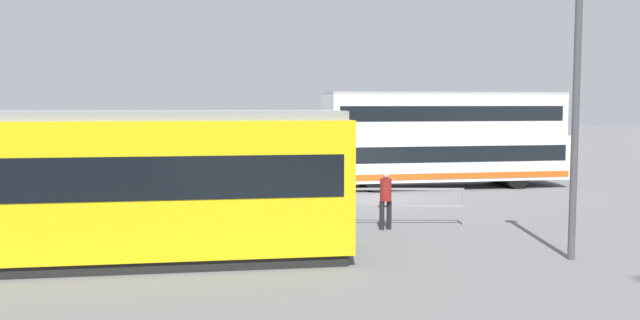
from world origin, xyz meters
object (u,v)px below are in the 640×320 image
at_px(pedestrian_crossing, 386,196).
at_px(street_lamp, 576,94).
at_px(tram_yellow, 56,185).
at_px(pedestrian_near_railing, 214,193).
at_px(double_decker_bus, 444,139).
at_px(info_sign, 197,175).

relative_size(pedestrian_crossing, street_lamp, 0.26).
height_order(tram_yellow, pedestrian_near_railing, tram_yellow).
bearing_deg(tram_yellow, street_lamp, -178.00).
distance_m(pedestrian_near_railing, pedestrian_crossing, 4.90).
distance_m(double_decker_bus, pedestrian_crossing, 10.11).
xyz_separation_m(double_decker_bus, street_lamp, (-0.52, 13.08, 1.70)).
bearing_deg(tram_yellow, info_sign, -121.49).
xyz_separation_m(double_decker_bus, pedestrian_crossing, (3.33, 9.48, -1.07)).
bearing_deg(info_sign, pedestrian_crossing, -178.38).
relative_size(info_sign, street_lamp, 0.36).
height_order(pedestrian_near_railing, street_lamp, street_lamp).
relative_size(double_decker_bus, tram_yellow, 0.80).
height_order(double_decker_bus, pedestrian_crossing, double_decker_bus).
distance_m(tram_yellow, pedestrian_crossing, 8.59).
distance_m(double_decker_bus, pedestrian_near_railing, 12.12).
bearing_deg(info_sign, double_decker_bus, -131.55).
height_order(pedestrian_crossing, info_sign, info_sign).
bearing_deg(pedestrian_crossing, double_decker_bus, -109.33).
xyz_separation_m(pedestrian_crossing, street_lamp, (-3.84, 3.59, 2.77)).
distance_m(info_sign, street_lamp, 9.92).
relative_size(tram_yellow, pedestrian_crossing, 7.92).
relative_size(pedestrian_near_railing, pedestrian_crossing, 1.01).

